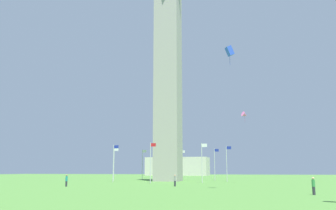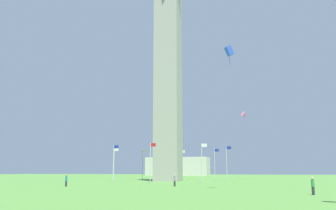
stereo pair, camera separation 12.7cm
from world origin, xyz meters
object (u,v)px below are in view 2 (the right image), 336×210
flagpole_n (227,162)px  flagpole_w (151,161)px  flagpole_e (181,163)px  person_gray_shirt (175,181)px  person_teal_shirt (66,181)px  obelisk_monument (168,72)px  distant_building (178,166)px  flagpole_ne (215,163)px  flagpole_s (114,162)px  flagpole_sw (114,161)px  person_green_shirt (313,186)px  kite_blue_box (229,51)px  flagpole_nw (202,161)px  kite_pink_delta (245,115)px  flagpole_se (143,163)px

flagpole_n → flagpole_w: 18.39m
flagpole_e → person_gray_shirt: (7.57, -37.77, -3.32)m
person_teal_shirt → obelisk_monument: bearing=7.3°
flagpole_n → distant_building: distant_building is taller
flagpole_ne → flagpole_s: size_ratio=1.00×
flagpole_e → flagpole_sw: same height
flagpole_w → distant_building: 97.68m
person_green_shirt → flagpole_n: bearing=-30.6°
obelisk_monument → person_teal_shirt: 38.99m
flagpole_w → kite_blue_box: size_ratio=2.90×
flagpole_nw → kite_blue_box: kite_blue_box is taller
person_green_shirt → distant_building: (-42.91, 122.95, 3.20)m
kite_pink_delta → flagpole_ne: bearing=116.8°
obelisk_monument → person_green_shirt: 53.11m
person_gray_shirt → distant_building: 110.78m
person_green_shirt → distant_building: size_ratio=0.06×
flagpole_e → flagpole_w: same height
obelisk_monument → flagpole_se: (-9.13, 9.20, -20.82)m
person_green_shirt → flagpole_nw: bearing=-20.0°
flagpole_ne → kite_blue_box: 45.13m
flagpole_w → distant_building: size_ratio=0.27×
flagpole_s → distant_building: distant_building is taller
flagpole_ne → distant_building: bearing=109.9°
obelisk_monument → flagpole_w: obelisk_monument is taller
person_teal_shirt → person_gray_shirt: 16.25m
obelisk_monument → distant_building: bearing=101.8°
obelisk_monument → flagpole_sw: (-9.13, -9.20, -20.82)m
flagpole_ne → person_gray_shirt: size_ratio=4.35×
flagpole_s → person_teal_shirt: flagpole_s is taller
flagpole_sw → person_gray_shirt: (16.77, -15.57, -3.32)m
person_teal_shirt → distant_building: size_ratio=0.06×
person_teal_shirt → distant_building: (-9.54, 112.68, 3.19)m
person_teal_shirt → kite_pink_delta: kite_pink_delta is taller
flagpole_sw → flagpole_nw: same height
flagpole_se → kite_blue_box: (26.24, -42.31, 13.62)m
flagpole_s → kite_blue_box: bearing=-47.8°
obelisk_monument → flagpole_w: (0.06, -13.01, -20.82)m
flagpole_ne → person_green_shirt: 51.77m
flagpole_e → kite_blue_box: size_ratio=2.90×
flagpole_se → person_teal_shirt: flagpole_se is taller
flagpole_nw → flagpole_w: bearing=-157.5°
flagpole_sw → flagpole_nw: (18.39, -0.00, 0.00)m
kite_blue_box → kite_pink_delta: kite_blue_box is taller
flagpole_ne → flagpole_sw: (-18.39, -18.39, 0.00)m
flagpole_e → kite_pink_delta: bearing=-49.1°
person_gray_shirt → obelisk_monument: bearing=-13.6°
flagpole_w → flagpole_nw: 9.95m
flagpole_ne → person_green_shirt: flagpole_ne is taller
person_gray_shirt → distant_building: distant_building is taller
flagpole_s → flagpole_sw: (3.81, -9.20, 0.00)m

